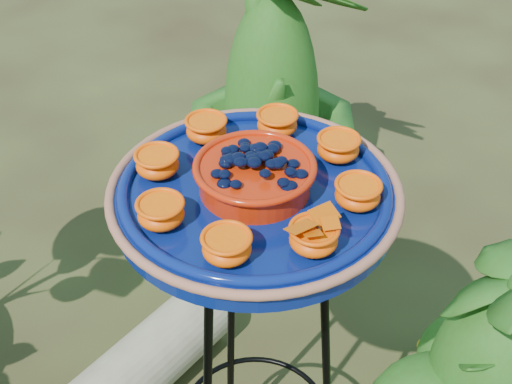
% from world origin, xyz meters
% --- Properties ---
extents(tripod_stand, '(0.39, 0.39, 0.86)m').
position_xyz_m(tripod_stand, '(0.13, -0.12, 0.52)').
color(tripod_stand, black).
rests_on(tripod_stand, ground).
extents(feeder_dish, '(0.54, 0.54, 0.10)m').
position_xyz_m(feeder_dish, '(0.13, -0.12, 0.90)').
color(feeder_dish, navy).
rests_on(feeder_dish, tripod_stand).
extents(driftwood_log, '(0.55, 0.29, 0.17)m').
position_xyz_m(driftwood_log, '(0.08, 0.28, 0.09)').
color(driftwood_log, tan).
rests_on(driftwood_log, ground).
extents(shrub_back_right, '(0.75, 0.75, 0.96)m').
position_xyz_m(shrub_back_right, '(0.79, 0.62, 0.48)').
color(shrub_back_right, '#2B5416').
rests_on(shrub_back_right, ground).
extents(shrub_front_right, '(0.43, 0.35, 0.71)m').
position_xyz_m(shrub_front_right, '(0.65, -0.34, 0.36)').
color(shrub_front_right, '#2B5416').
rests_on(shrub_front_right, ground).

